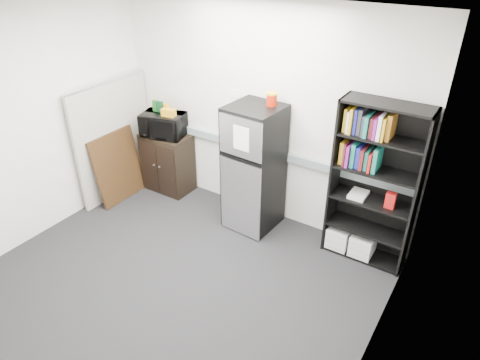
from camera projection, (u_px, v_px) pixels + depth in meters
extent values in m
plane|color=black|center=(174.00, 283.00, 4.58)|extent=(4.00, 4.00, 0.00)
cube|color=silver|center=(260.00, 115.00, 5.18)|extent=(4.00, 0.02, 2.70)
cube|color=silver|center=(381.00, 249.00, 2.97)|extent=(0.02, 3.50, 2.70)
cube|color=silver|center=(30.00, 127.00, 4.84)|extent=(0.02, 3.50, 2.70)
cube|color=white|center=(147.00, 18.00, 3.23)|extent=(4.00, 3.50, 0.02)
cube|color=gray|center=(258.00, 149.00, 5.38)|extent=(3.92, 0.05, 0.10)
cube|color=white|center=(235.00, 94.00, 5.24)|extent=(0.14, 0.00, 0.10)
cube|color=black|center=(335.00, 175.00, 4.74)|extent=(0.02, 0.34, 1.85)
cube|color=black|center=(417.00, 198.00, 4.33)|extent=(0.02, 0.34, 1.85)
cube|color=black|center=(379.00, 180.00, 4.66)|extent=(0.90, 0.02, 1.85)
cube|color=black|center=(389.00, 104.00, 4.08)|extent=(0.90, 0.34, 0.02)
cube|color=black|center=(362.00, 253.00, 4.99)|extent=(0.85, 0.32, 0.03)
cube|color=black|center=(366.00, 229.00, 4.82)|extent=(0.85, 0.32, 0.03)
cube|color=black|center=(371.00, 201.00, 4.63)|extent=(0.85, 0.32, 0.02)
cube|color=black|center=(377.00, 171.00, 4.45)|extent=(0.85, 0.32, 0.02)
cube|color=black|center=(383.00, 139.00, 4.26)|extent=(0.85, 0.32, 0.02)
cube|color=silver|center=(340.00, 236.00, 5.05)|extent=(0.25, 0.30, 0.25)
cube|color=silver|center=(363.00, 244.00, 4.92)|extent=(0.25, 0.30, 0.25)
cube|color=#A9A396|center=(115.00, 140.00, 5.86)|extent=(0.05, 1.30, 1.60)
cube|color=#B2B2B7|center=(106.00, 82.00, 5.45)|extent=(0.06, 1.30, 0.02)
cube|color=black|center=(168.00, 162.00, 6.10)|extent=(0.68, 0.42, 0.85)
cube|color=black|center=(149.00, 165.00, 6.02)|extent=(0.31, 0.01, 0.74)
cube|color=black|center=(166.00, 171.00, 5.87)|extent=(0.31, 0.01, 0.74)
cylinder|color=#B2B2B7|center=(154.00, 165.00, 5.94)|extent=(0.02, 0.02, 0.02)
cylinder|color=#B2B2B7|center=(159.00, 167.00, 5.89)|extent=(0.02, 0.02, 0.02)
imported|color=black|center=(163.00, 125.00, 5.80)|extent=(0.66, 0.53, 0.32)
cube|color=#185418|center=(156.00, 106.00, 5.77)|extent=(0.07, 0.05, 0.15)
cube|color=#0C3519|center=(160.00, 107.00, 5.73)|extent=(0.07, 0.05, 0.15)
cube|color=orange|center=(167.00, 109.00, 5.68)|extent=(0.08, 0.06, 0.14)
cube|color=#CB8F14|center=(169.00, 113.00, 5.62)|extent=(0.19, 0.13, 0.10)
cube|color=black|center=(254.00, 169.00, 5.18)|extent=(0.63, 0.63, 1.56)
cube|color=silver|center=(240.00, 138.00, 4.69)|extent=(0.57, 0.05, 0.47)
cube|color=silver|center=(240.00, 199.00, 5.09)|extent=(0.57, 0.05, 1.00)
cube|color=black|center=(240.00, 160.00, 4.81)|extent=(0.57, 0.04, 0.03)
cube|color=white|center=(241.00, 139.00, 4.67)|extent=(0.21, 0.02, 0.28)
cube|color=black|center=(255.00, 107.00, 4.78)|extent=(0.63, 0.63, 0.02)
cylinder|color=#AF1B08|center=(272.00, 99.00, 4.76)|extent=(0.12, 0.12, 0.15)
cylinder|color=gold|center=(272.00, 92.00, 4.72)|extent=(0.12, 0.12, 0.02)
cube|color=black|center=(118.00, 167.00, 5.86)|extent=(0.20, 0.75, 0.96)
cube|color=beige|center=(119.00, 167.00, 5.85)|extent=(0.14, 0.64, 0.81)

